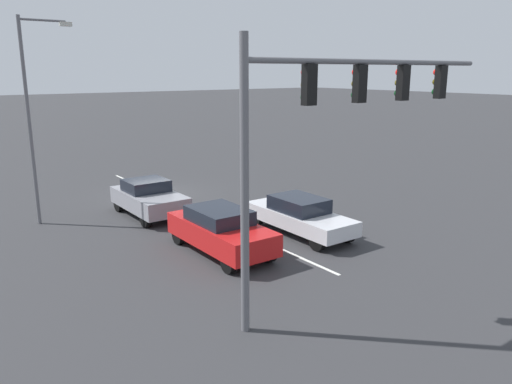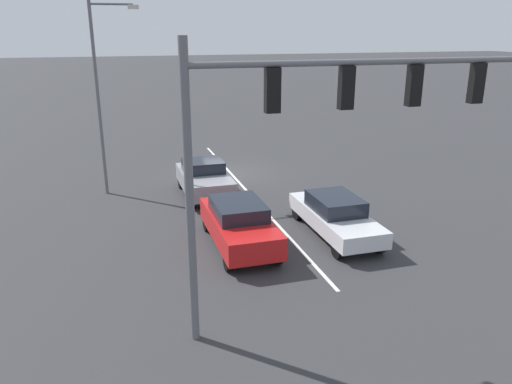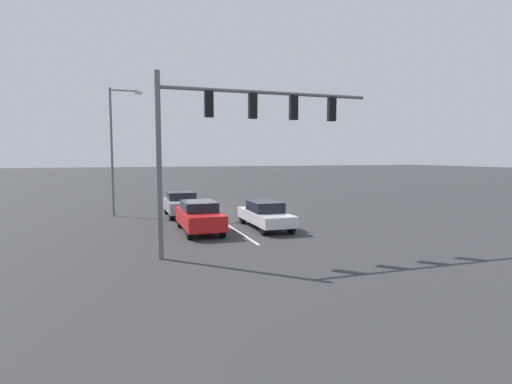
{
  "view_description": "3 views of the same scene",
  "coord_description": "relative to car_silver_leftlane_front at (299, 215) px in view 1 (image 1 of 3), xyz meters",
  "views": [
    {
      "loc": [
        10.38,
        22.29,
        6.04
      ],
      "look_at": [
        -0.56,
        7.3,
        1.53
      ],
      "focal_mm": 35.0,
      "sensor_mm": 36.0,
      "label": 1
    },
    {
      "loc": [
        5.74,
        23.54,
        6.96
      ],
      "look_at": [
        1.32,
        8.77,
        1.91
      ],
      "focal_mm": 35.0,
      "sensor_mm": 36.0,
      "label": 2
    },
    {
      "loc": [
        5.48,
        28.25,
        3.79
      ],
      "look_at": [
        -1.22,
        8.33,
        1.91
      ],
      "focal_mm": 28.0,
      "sensor_mm": 36.0,
      "label": 3
    }
  ],
  "objects": [
    {
      "name": "street_lamp_right_shoulder",
      "position": [
        7.47,
        -7.19,
        3.92
      ],
      "size": [
        1.99,
        0.24,
        8.07
      ],
      "color": "slate",
      "rests_on": "ground_plane"
    },
    {
      "name": "traffic_signal_gantry",
      "position": [
        2.95,
        4.76,
        4.32
      ],
      "size": [
        8.59,
        0.37,
        6.85
      ],
      "color": "slate",
      "rests_on": "ground_plane"
    },
    {
      "name": "car_gray_midlane_second",
      "position": [
        3.57,
        -5.66,
        0.05
      ],
      "size": [
        1.93,
        4.05,
        1.53
      ],
      "color": "gray",
      "rests_on": "ground_plane"
    },
    {
      "name": "ground_plane",
      "position": [
        1.64,
        -8.61,
        -0.74
      ],
      "size": [
        240.0,
        240.0,
        0.0
      ],
      "primitive_type": "plane",
      "color": "#333335"
    },
    {
      "name": "car_red_midlane_front",
      "position": [
        3.5,
        -0.03,
        0.07
      ],
      "size": [
        1.8,
        4.44,
        1.54
      ],
      "color": "red",
      "rests_on": "ground_plane"
    },
    {
      "name": "car_silver_leftlane_front",
      "position": [
        0.0,
        0.0,
        0.0
      ],
      "size": [
        1.71,
        4.74,
        1.42
      ],
      "color": "silver",
      "rests_on": "ground_plane"
    },
    {
      "name": "lane_stripe_left_divider",
      "position": [
        1.64,
        -5.42,
        -0.73
      ],
      "size": [
        0.12,
        18.39,
        0.01
      ],
      "primitive_type": "cube",
      "color": "silver",
      "rests_on": "ground_plane"
    }
  ]
}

